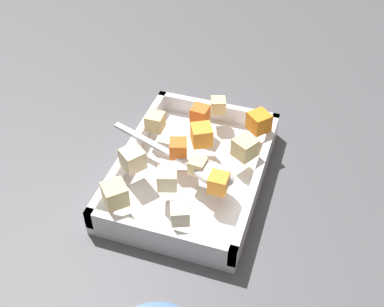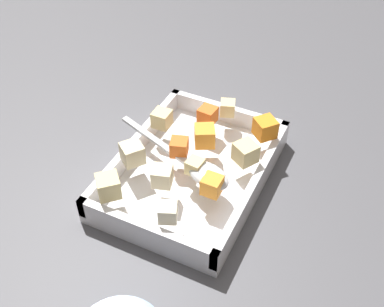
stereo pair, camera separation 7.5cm
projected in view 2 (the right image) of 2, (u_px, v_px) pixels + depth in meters
The scene contains 16 objects.
ground_plane at pixel (186, 173), 0.80m from camera, with size 4.00×4.00×0.00m, color #4C4C51.
baking_dish at pixel (192, 173), 0.78m from camera, with size 0.30×0.22×0.05m.
carrot_chunk_center at pixel (265, 128), 0.78m from camera, with size 0.03×0.03×0.03m, color orange.
carrot_chunk_rim_edge at pixel (212, 185), 0.69m from camera, with size 0.03×0.03×0.03m, color orange.
carrot_chunk_corner_sw at pixel (179, 147), 0.75m from camera, with size 0.03×0.03×0.03m, color orange.
carrot_chunk_near_right at pixel (205, 136), 0.77m from camera, with size 0.03×0.03×0.03m, color orange.
carrot_chunk_far_left at pixel (206, 115), 0.81m from camera, with size 0.03×0.03×0.03m, color orange.
potato_chunk_far_right at pixel (132, 153), 0.74m from camera, with size 0.03×0.03×0.03m, color beige.
potato_chunk_heap_side at pixel (168, 212), 0.66m from camera, with size 0.03×0.03×0.03m, color beige.
potato_chunk_mid_left at pixel (246, 153), 0.74m from camera, with size 0.03×0.03×0.03m, color #E0CC89.
potato_chunk_back_center at pixel (108, 186), 0.69m from camera, with size 0.03×0.03×0.03m, color #E0CC89.
potato_chunk_front_center at pixel (162, 119), 0.80m from camera, with size 0.03×0.03×0.03m, color #E0CC89.
potato_chunk_mid_right at pixel (164, 177), 0.71m from camera, with size 0.03×0.03×0.03m, color beige.
potato_chunk_corner_nw at pixel (228, 108), 0.83m from camera, with size 0.02×0.02×0.02m, color #E0CC89.
potato_chunk_heap_top at pixel (195, 166), 0.72m from camera, with size 0.02×0.02×0.02m, color #E0CC89.
serving_spoon at pixel (202, 171), 0.72m from camera, with size 0.10×0.23×0.02m.
Camera 2 is at (-0.50, -0.25, 0.57)m, focal length 45.56 mm.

